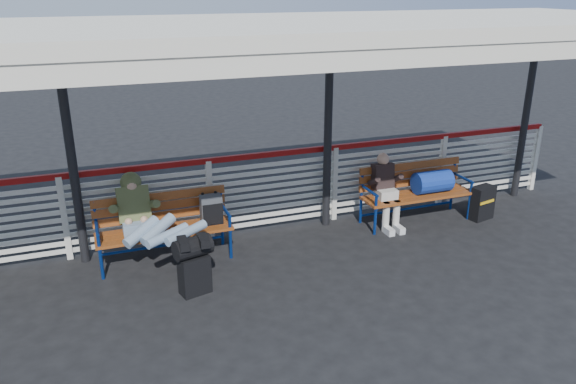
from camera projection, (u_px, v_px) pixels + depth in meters
name	position (u px, v px, depth m)	size (l,w,h in m)	color
ground	(248.00, 300.00, 6.76)	(60.00, 60.00, 0.00)	black
fence	(210.00, 196.00, 8.20)	(12.08, 0.08, 1.24)	silver
canopy	(220.00, 33.00, 6.45)	(12.60, 3.60, 3.16)	silver
luggage_stack	(194.00, 263.00, 6.78)	(0.50, 0.36, 0.75)	black
bench_left	(174.00, 219.00, 7.61)	(1.80, 0.56, 0.92)	brown
bench_right	(424.00, 184.00, 8.85)	(1.80, 0.56, 0.92)	brown
traveler_man	(155.00, 225.00, 7.17)	(0.93, 1.64, 0.77)	#8497B2
companion_person	(386.00, 190.00, 8.62)	(0.32, 0.66, 1.15)	beige
suitcase_side	(482.00, 203.00, 8.99)	(0.43, 0.32, 0.55)	black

